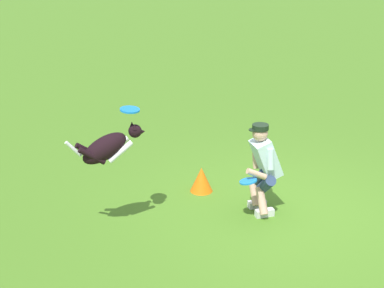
% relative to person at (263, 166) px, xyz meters
% --- Properties ---
extents(ground_plane, '(60.00, 60.00, 0.00)m').
position_rel_person_xyz_m(ground_plane, '(-0.31, 0.16, -0.70)').
color(ground_plane, '#497B22').
extents(person, '(0.58, 0.65, 1.29)m').
position_rel_person_xyz_m(person, '(0.00, 0.00, 0.00)').
color(person, silver).
rests_on(person, ground_plane).
extents(dog, '(1.02, 0.34, 0.54)m').
position_rel_person_xyz_m(dog, '(2.08, -0.05, 0.50)').
color(dog, black).
extents(frisbee_flying, '(0.30, 0.30, 0.05)m').
position_rel_person_xyz_m(frisbee_flying, '(1.79, -0.08, 0.94)').
color(frisbee_flying, '#197FE4').
extents(frisbee_held, '(0.33, 0.33, 0.08)m').
position_rel_person_xyz_m(frisbee_held, '(0.31, 0.23, -0.09)').
color(frisbee_held, '#1D80DE').
rests_on(frisbee_held, person).
extents(training_cone, '(0.34, 0.34, 0.38)m').
position_rel_person_xyz_m(training_cone, '(0.58, -0.89, -0.51)').
color(training_cone, orange).
rests_on(training_cone, ground_plane).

